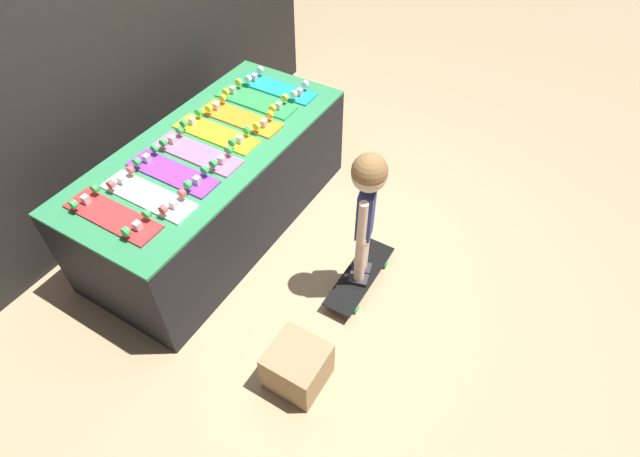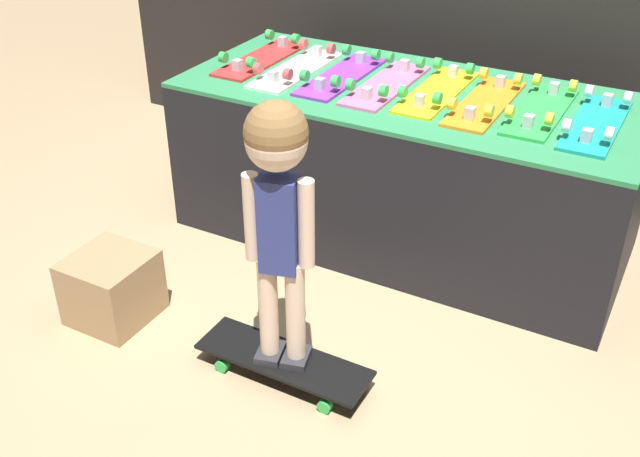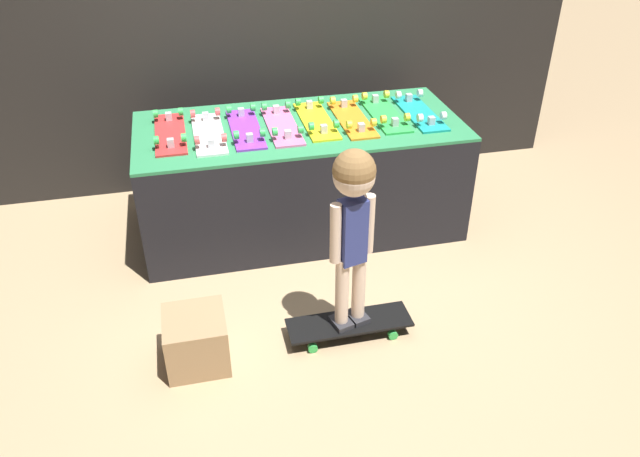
{
  "view_description": "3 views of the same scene",
  "coord_description": "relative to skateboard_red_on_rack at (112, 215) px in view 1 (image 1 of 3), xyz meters",
  "views": [
    {
      "loc": [
        -1.95,
        -1.42,
        2.82
      ],
      "look_at": [
        0.04,
        -0.24,
        0.37
      ],
      "focal_mm": 28.0,
      "sensor_mm": 36.0,
      "label": 1
    },
    {
      "loc": [
        1.19,
        -2.41,
        1.99
      ],
      "look_at": [
        -0.03,
        -0.18,
        0.45
      ],
      "focal_mm": 42.0,
      "sensor_mm": 36.0,
      "label": 2
    },
    {
      "loc": [
        -0.73,
        -3.07,
        2.37
      ],
      "look_at": [
        -0.05,
        -0.16,
        0.46
      ],
      "focal_mm": 35.0,
      "sensor_mm": 36.0,
      "label": 3
    }
  ],
  "objects": [
    {
      "name": "storage_box",
      "position": [
        0.02,
        -1.24,
        -0.63
      ],
      "size": [
        0.32,
        0.33,
        0.29
      ],
      "color": "#A37F56",
      "rests_on": "ground_plane"
    },
    {
      "name": "child",
      "position": [
        0.85,
        -1.22,
        0.04
      ],
      "size": [
        0.24,
        0.21,
        1.04
      ],
      "rotation": [
        0.0,
        0.0,
        0.26
      ],
      "color": "#2D2D33",
      "rests_on": "skateboard_on_floor"
    },
    {
      "name": "skateboard_white_on_rack",
      "position": [
        0.23,
        -0.06,
        0.0
      ],
      "size": [
        0.19,
        0.64,
        0.09
      ],
      "color": "white",
      "rests_on": "display_rack"
    },
    {
      "name": "skateboard_orange_on_rack",
      "position": [
        1.17,
        -0.04,
        0.0
      ],
      "size": [
        0.19,
        0.64,
        0.09
      ],
      "color": "orange",
      "rests_on": "display_rack"
    },
    {
      "name": "skateboard_teal_on_rack",
      "position": [
        1.64,
        -0.04,
        0.0
      ],
      "size": [
        0.19,
        0.64,
        0.09
      ],
      "color": "teal",
      "rests_on": "display_rack"
    },
    {
      "name": "skateboard_pink_on_rack",
      "position": [
        0.7,
        -0.04,
        0.0
      ],
      "size": [
        0.19,
        0.64,
        0.09
      ],
      "color": "pink",
      "rests_on": "display_rack"
    },
    {
      "name": "display_rack",
      "position": [
        0.82,
        -0.03,
        -0.4
      ],
      "size": [
        2.12,
        0.94,
        0.76
      ],
      "color": "black",
      "rests_on": "ground_plane"
    },
    {
      "name": "skateboard_red_on_rack",
      "position": [
        0.0,
        0.0,
        0.0
      ],
      "size": [
        0.19,
        0.64,
        0.09
      ],
      "color": "red",
      "rests_on": "display_rack"
    },
    {
      "name": "ground_plane",
      "position": [
        0.82,
        -0.66,
        -0.78
      ],
      "size": [
        16.0,
        16.0,
        0.0
      ],
      "primitive_type": "plane",
      "color": "tan"
    },
    {
      "name": "skateboard_green_on_rack",
      "position": [
        1.41,
        -0.0,
        0.0
      ],
      "size": [
        0.19,
        0.64,
        0.09
      ],
      "color": "green",
      "rests_on": "display_rack"
    },
    {
      "name": "back_wall",
      "position": [
        0.82,
        0.79,
        0.59
      ],
      "size": [
        4.51,
        0.1,
        2.74
      ],
      "color": "black",
      "rests_on": "ground_plane"
    },
    {
      "name": "skateboard_purple_on_rack",
      "position": [
        0.47,
        -0.03,
        0.0
      ],
      "size": [
        0.19,
        0.64,
        0.09
      ],
      "color": "purple",
      "rests_on": "display_rack"
    },
    {
      "name": "skateboard_on_floor",
      "position": [
        0.85,
        -1.22,
        -0.7
      ],
      "size": [
        0.69,
        0.21,
        0.09
      ],
      "color": "black",
      "rests_on": "ground_plane"
    },
    {
      "name": "skateboard_yellow_on_rack",
      "position": [
        0.94,
        -0.01,
        0.0
      ],
      "size": [
        0.19,
        0.64,
        0.09
      ],
      "color": "yellow",
      "rests_on": "display_rack"
    }
  ]
}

